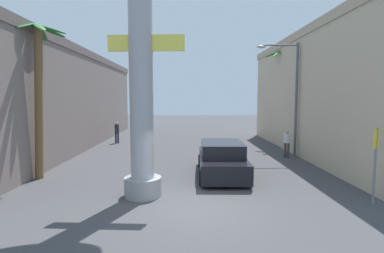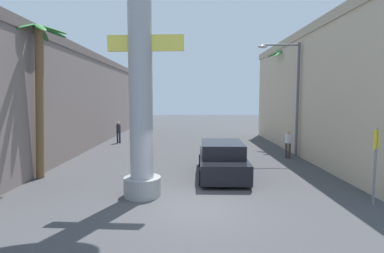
% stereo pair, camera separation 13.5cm
% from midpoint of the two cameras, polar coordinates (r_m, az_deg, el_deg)
% --- Properties ---
extents(ground_plane, '(89.05, 89.05, 0.00)m').
position_cam_midpoint_polar(ground_plane, '(19.75, 0.01, -5.04)').
color(ground_plane, '#424244').
extents(building_left, '(6.48, 27.92, 6.94)m').
position_cam_midpoint_polar(building_left, '(23.68, -25.81, 4.63)').
color(building_left, slate).
rests_on(building_left, ground).
extents(building_right, '(7.40, 19.30, 7.72)m').
position_cam_midpoint_polar(building_right, '(22.04, 27.91, 5.53)').
color(building_right, '#C6B293').
rests_on(building_right, ground).
extents(neon_sign_pole, '(3.07, 1.36, 10.70)m').
position_cam_midpoint_polar(neon_sign_pole, '(10.95, -9.41, 11.36)').
color(neon_sign_pole, '#9E9EA3').
rests_on(neon_sign_pole, ground).
extents(street_lamp, '(2.57, 0.28, 6.90)m').
position_cam_midpoint_polar(street_lamp, '(19.22, 18.56, 6.99)').
color(street_lamp, '#59595E').
rests_on(street_lamp, ground).
extents(crossing_sign, '(0.47, 0.47, 2.60)m').
position_cam_midpoint_polar(crossing_sign, '(11.70, 31.88, -4.68)').
color(crossing_sign, slate).
rests_on(crossing_sign, ground).
extents(car_lead, '(2.29, 4.93, 1.56)m').
position_cam_midpoint_polar(car_lead, '(14.09, 6.01, -6.27)').
color(car_lead, black).
rests_on(car_lead, ground).
extents(palm_tree_mid_right, '(2.78, 2.81, 7.31)m').
position_cam_midpoint_polar(palm_tree_mid_right, '(23.51, 17.36, 7.25)').
color(palm_tree_mid_right, brown).
rests_on(palm_tree_mid_right, ground).
extents(palm_tree_near_left, '(2.51, 2.60, 6.88)m').
position_cam_midpoint_polar(palm_tree_near_left, '(14.94, -26.92, 8.04)').
color(palm_tree_near_left, brown).
rests_on(palm_tree_near_left, ground).
extents(pedestrian_far_left, '(0.41, 0.41, 1.72)m').
position_cam_midpoint_polar(pedestrian_far_left, '(24.57, -13.68, -0.77)').
color(pedestrian_far_left, '#1E233F').
rests_on(pedestrian_far_left, ground).
extents(pedestrian_mid_right, '(0.48, 0.48, 1.69)m').
position_cam_midpoint_polar(pedestrian_mid_right, '(18.88, 18.04, -2.74)').
color(pedestrian_mid_right, '#3F3833').
rests_on(pedestrian_mid_right, ground).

